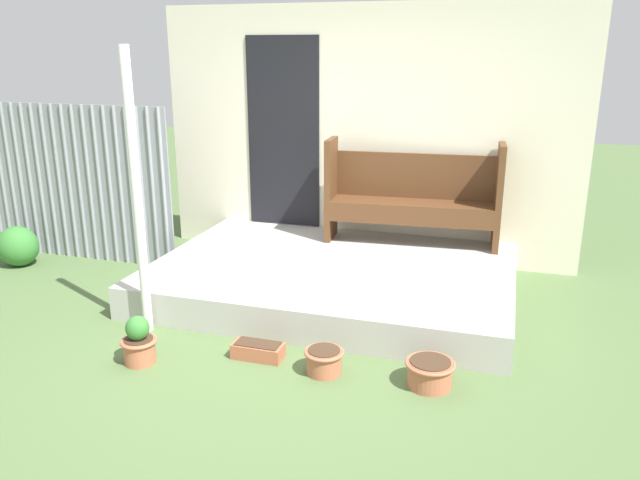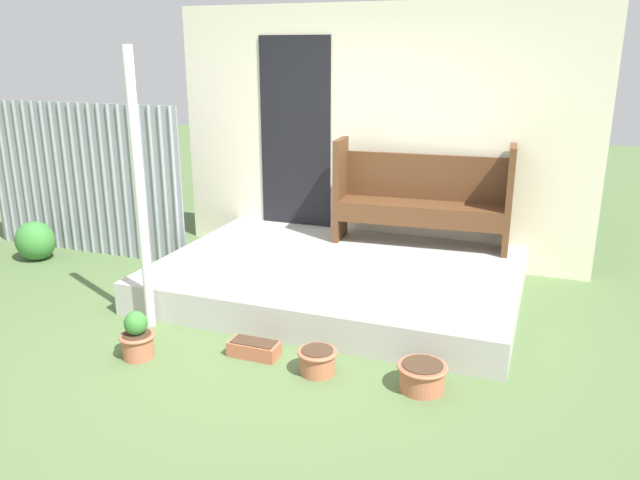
{
  "view_description": "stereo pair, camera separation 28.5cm",
  "coord_description": "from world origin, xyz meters",
  "views": [
    {
      "loc": [
        1.62,
        -4.04,
        2.17
      ],
      "look_at": [
        0.26,
        0.39,
        0.73
      ],
      "focal_mm": 35.0,
      "sensor_mm": 36.0,
      "label": 1
    },
    {
      "loc": [
        1.89,
        -3.95,
        2.17
      ],
      "look_at": [
        0.26,
        0.39,
        0.73
      ],
      "focal_mm": 35.0,
      "sensor_mm": 36.0,
      "label": 2
    }
  ],
  "objects": [
    {
      "name": "flower_pot_middle",
      "position": [
        0.51,
        -0.32,
        0.1
      ],
      "size": [
        0.28,
        0.28,
        0.18
      ],
      "color": "#B76647",
      "rests_on": "ground_plane"
    },
    {
      "name": "flower_pot_left",
      "position": [
        -0.8,
        -0.57,
        0.16
      ],
      "size": [
        0.26,
        0.26,
        0.36
      ],
      "color": "#B76647",
      "rests_on": "ground_plane"
    },
    {
      "name": "fence_corrugated",
      "position": [
        -2.83,
        1.32,
        0.81
      ],
      "size": [
        2.48,
        0.05,
        1.63
      ],
      "color": "gray",
      "rests_on": "ground_plane"
    },
    {
      "name": "planter_box_rect",
      "position": [
        -0.01,
        -0.25,
        0.06
      ],
      "size": [
        0.37,
        0.17,
        0.12
      ],
      "color": "#B26042",
      "rests_on": "ground_plane"
    },
    {
      "name": "porch_slab",
      "position": [
        0.16,
        1.13,
        0.14
      ],
      "size": [
        3.2,
        2.25,
        0.28
      ],
      "color": "#B2AFA8",
      "rests_on": "ground_plane"
    },
    {
      "name": "bench",
      "position": [
        0.73,
        2.0,
        0.8
      ],
      "size": [
        1.72,
        0.52,
        1.02
      ],
      "rotation": [
        0.0,
        0.0,
        0.07
      ],
      "color": "#54331C",
      "rests_on": "porch_slab"
    },
    {
      "name": "ground_plane",
      "position": [
        0.0,
        0.0,
        0.0
      ],
      "size": [
        24.0,
        24.0,
        0.0
      ],
      "primitive_type": "plane",
      "color": "#516B3D"
    },
    {
      "name": "support_post",
      "position": [
        -1.04,
        -0.07,
        1.1
      ],
      "size": [
        0.08,
        0.08,
        2.19
      ],
      "color": "white",
      "rests_on": "ground_plane"
    },
    {
      "name": "house_wall",
      "position": [
        0.12,
        2.28,
        1.3
      ],
      "size": [
        4.4,
        0.08,
        2.6
      ],
      "color": "beige",
      "rests_on": "ground_plane"
    },
    {
      "name": "shrub_by_fence",
      "position": [
        -3.16,
        0.9,
        0.21
      ],
      "size": [
        0.43,
        0.38,
        0.42
      ],
      "color": "#387A33",
      "rests_on": "ground_plane"
    },
    {
      "name": "flower_pot_right",
      "position": [
        1.23,
        -0.28,
        0.1
      ],
      "size": [
        0.34,
        0.34,
        0.19
      ],
      "color": "#B76647",
      "rests_on": "ground_plane"
    }
  ]
}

